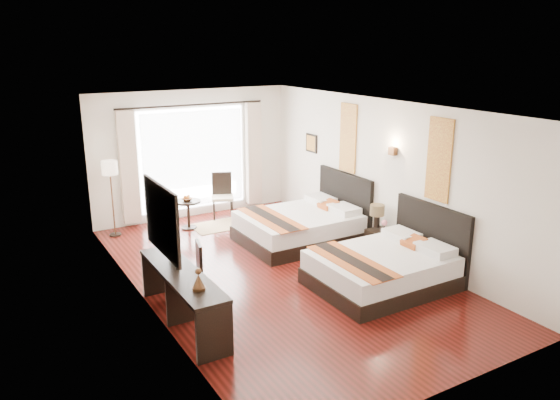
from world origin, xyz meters
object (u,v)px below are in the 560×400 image
bed_far (303,225)px  fruit_bowl (187,200)px  side_table (189,215)px  bed_near (386,267)px  desk_chair (189,283)px  window_chair (223,204)px  nightstand (381,243)px  vase (384,227)px  television (168,243)px  console_desk (183,298)px  floor_lamp (110,173)px  table_lamp (377,212)px

bed_far → fruit_bowl: bed_far is taller
bed_far → side_table: bed_far is taller
bed_near → bed_far: 2.39m
desk_chair → window_chair: bearing=-108.4°
bed_far → nightstand: bed_far is taller
vase → side_table: 4.11m
fruit_bowl → bed_far: bearing=-47.8°
bed_far → fruit_bowl: 2.50m
vase → television: bearing=178.7°
bed_far → desk_chair: (-2.86, -1.30, -0.05)m
bed_near → console_desk: size_ratio=0.98×
floor_lamp → fruit_bowl: size_ratio=7.24×
fruit_bowl → bed_near: bearing=-68.0°
bed_near → desk_chair: size_ratio=2.37×
bed_near → console_desk: bearing=171.5°
window_chair → table_lamp: bearing=47.1°
side_table → fruit_bowl: (-0.02, -0.00, 0.33)m
bed_near → table_lamp: bearing=56.1°
bed_far → television: 3.51m
bed_far → floor_lamp: size_ratio=1.45×
floor_lamp → window_chair: bearing=-0.7°
bed_far → floor_lamp: 3.92m
side_table → window_chair: size_ratio=0.61×
side_table → table_lamp: bearing=-50.6°
side_table → bed_near: bearing=-68.3°
table_lamp → floor_lamp: floor_lamp is taller
table_lamp → floor_lamp: size_ratio=0.27×
bed_far → window_chair: bearing=108.6°
table_lamp → vase: bearing=-98.4°
vase → desk_chair: 3.68m
bed_near → nightstand: (0.79, 1.05, -0.08)m
desk_chair → side_table: (1.21, 3.14, 0.03)m
bed_far → window_chair: (-0.73, 2.16, -0.02)m
television → desk_chair: 0.79m
side_table → vase: bearing=-53.3°
bed_near → window_chair: size_ratio=2.15×
nightstand → console_desk: (-4.01, -0.56, 0.15)m
bed_far → floor_lamp: bearing=144.8°
desk_chair → fruit_bowl: 3.38m
bed_near → window_chair: bed_near is taller
bed_far → fruit_bowl: size_ratio=10.47×
bed_far → window_chair: size_ratio=2.23×
table_lamp → window_chair: size_ratio=0.42×
table_lamp → vase: size_ratio=3.13×
console_desk → floor_lamp: size_ratio=1.43×
table_lamp → window_chair: (-1.57, 3.35, -0.48)m
desk_chair → window_chair: 4.06m
console_desk → side_table: console_desk is taller
fruit_bowl → window_chair: size_ratio=0.21×
nightstand → side_table: size_ratio=0.80×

